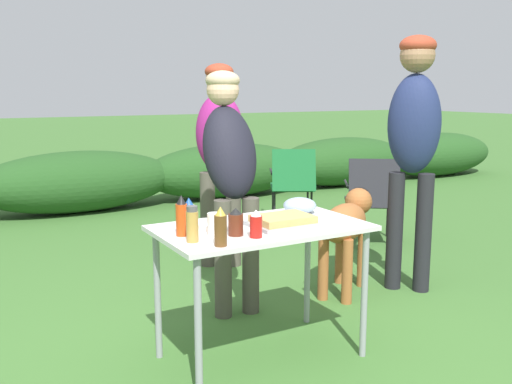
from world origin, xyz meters
name	(u,v)px	position (x,y,z in m)	size (l,w,h in m)	color
ground_plane	(261,356)	(0.00, 0.00, 0.00)	(60.00, 60.00, 0.00)	#3D6B2D
shrub_hedge	(78,182)	(0.00, 4.37, 0.37)	(14.40, 0.90, 0.74)	#234C1E
folding_table	(261,240)	(0.00, 0.00, 0.66)	(1.10, 0.64, 0.74)	silver
food_tray	(283,221)	(0.10, -0.06, 0.77)	(0.34, 0.25, 0.06)	#9E9EA3
plate_stack	(214,225)	(-0.23, 0.08, 0.75)	(0.20, 0.20, 0.03)	white
mixing_bowl	(300,205)	(0.35, 0.16, 0.79)	(0.19, 0.19, 0.09)	#99B2CC
paper_cup_stack	(215,224)	(-0.30, -0.06, 0.79)	(0.08, 0.08, 0.11)	white
hot_sauce_bottle	(182,216)	(-0.45, 0.01, 0.84)	(0.06, 0.06, 0.20)	#CC4214
mayo_bottle	(189,216)	(-0.38, 0.07, 0.82)	(0.06, 0.06, 0.18)	silver
ketchup_bottle	(256,224)	(-0.14, -0.20, 0.80)	(0.06, 0.06, 0.14)	red
bbq_sauce_bottle	(236,222)	(-0.21, -0.11, 0.81)	(0.07, 0.07, 0.14)	#562314
beer_bottle	(221,227)	(-0.36, -0.25, 0.83)	(0.06, 0.06, 0.18)	brown
spice_jar	(192,224)	(-0.45, -0.12, 0.82)	(0.06, 0.06, 0.17)	#B2893D
standing_person_in_navy_coat	(230,163)	(0.18, 0.71, 0.99)	(0.40, 0.50, 1.57)	#4C473D
standing_person_in_gray_fleece	(220,144)	(0.54, 1.61, 1.02)	(0.47, 0.43, 1.66)	#4C473D
standing_person_in_olive_jacket	(414,133)	(1.48, 0.41, 1.15)	(0.44, 0.45, 1.82)	black
dog	(347,225)	(1.07, 0.61, 0.49)	(0.82, 0.61, 0.71)	#9E5B2D
camp_chair_green_behind_table	(293,181)	(1.90, 2.60, 0.47)	(0.69, 0.74, 0.83)	#19602D
camp_chair_near_hedge	(372,196)	(2.07, 1.50, 0.47)	(0.71, 0.75, 0.83)	#232328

